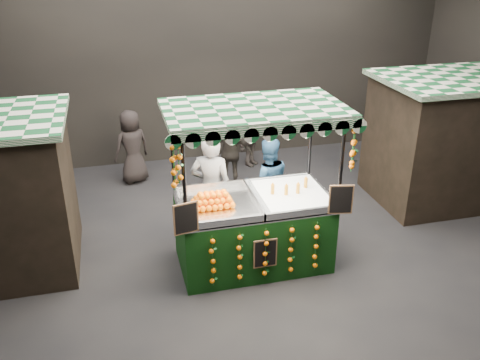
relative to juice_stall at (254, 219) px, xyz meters
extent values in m
plane|color=black|center=(0.12, -0.03, -0.85)|extent=(12.00, 12.00, 0.00)
cube|color=black|center=(0.12, 4.97, 1.65)|extent=(12.00, 0.10, 5.00)
cube|color=black|center=(4.52, 1.47, 0.40)|extent=(2.80, 2.00, 2.50)
cube|color=#125326|center=(4.52, 1.47, 1.70)|extent=(3.00, 2.20, 0.10)
cube|color=black|center=(-0.01, 0.04, -0.30)|extent=(2.44, 1.33, 1.11)
cube|color=silver|center=(-0.01, 0.04, 0.28)|extent=(2.44, 1.33, 0.04)
cylinder|color=black|center=(-1.20, -0.59, 0.48)|extent=(0.06, 0.06, 2.66)
cylinder|color=black|center=(1.18, -0.59, 0.48)|extent=(0.06, 0.06, 2.66)
cylinder|color=black|center=(-1.20, 0.68, 0.48)|extent=(0.06, 0.06, 2.66)
cylinder|color=black|center=(1.18, 0.68, 0.48)|extent=(0.06, 0.06, 2.66)
cube|color=#125326|center=(-0.01, 0.04, 1.85)|extent=(2.72, 1.61, 0.09)
cube|color=white|center=(0.65, 0.04, 0.35)|extent=(1.09, 1.20, 0.09)
cube|color=black|center=(-1.21, -0.66, 0.53)|extent=(0.37, 0.11, 0.49)
cube|color=black|center=(1.19, -0.66, 0.53)|extent=(0.37, 0.11, 0.49)
cube|color=black|center=(-0.01, -0.67, -0.24)|extent=(0.38, 0.03, 0.49)
imported|color=slate|center=(-0.53, 0.96, 0.16)|extent=(0.87, 0.73, 2.03)
imported|color=navy|center=(0.58, 1.19, 0.04)|extent=(0.91, 0.74, 1.78)
imported|color=#2A2622|center=(-4.15, 2.39, -0.07)|extent=(0.62, 0.46, 1.58)
imported|color=black|center=(4.11, 3.12, 0.01)|extent=(0.88, 0.70, 1.73)
imported|color=#292521|center=(0.34, 3.09, -0.07)|extent=(1.00, 0.66, 1.57)
imported|color=black|center=(1.11, 4.10, -0.04)|extent=(1.18, 1.14, 1.62)
imported|color=#2A2322|center=(-1.74, 3.86, -0.02)|extent=(0.96, 0.82, 1.67)
camera|label=1|loc=(-2.05, -7.10, 4.13)|focal=38.57mm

